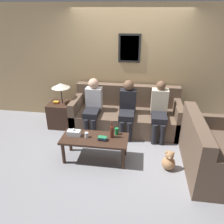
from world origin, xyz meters
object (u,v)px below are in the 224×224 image
Objects in this scene: couch_side at (212,154)px; person_middle at (127,106)px; couch_main at (126,115)px; drinking_glass at (87,135)px; coffee_table at (95,141)px; person_left at (93,104)px; person_right at (159,108)px; wine_bottle at (112,131)px; teddy_bear at (169,161)px.

couch_side is 1.30× the size of person_middle.
drinking_glass is (-0.58, -1.23, 0.18)m from couch_main.
couch_main is 0.39m from person_middle.
person_left is (-0.26, 1.03, 0.25)m from coffee_table.
couch_side is 2.48m from person_left.
couch_main is 0.80m from person_left.
couch_side is at bearing -0.07° from coffee_table.
person_middle is (0.04, -0.22, 0.32)m from couch_main.
couch_side is 1.35m from person_right.
coffee_table is at bearing -76.04° from person_left.
coffee_table is 1.15m from person_middle.
wine_bottle is at bearing -131.60° from person_right.
couch_main is at bearing 16.31° from person_left.
coffee_table is 12.49× the size of drinking_glass.
teddy_bear is at bearing -8.63° from wine_bottle.
drinking_glass is at bearing -83.56° from person_left.
wine_bottle is at bearing 12.04° from coffee_table.
wine_bottle reaches higher than teddy_bear.
person_right is at bearing 48.40° from wine_bottle.
teddy_bear is at bearing -35.92° from person_left.
person_right is (1.40, -0.01, -0.01)m from person_left.
teddy_bear is (-0.69, -0.09, -0.16)m from couch_side.
coffee_table is at bearing 176.11° from teddy_bear.
couch_main reaches higher than teddy_bear.
teddy_bear is (1.29, -0.09, -0.23)m from coffee_table.
couch_main is 25.05× the size of drinking_glass.
person_right is (-0.84, 1.02, 0.31)m from couch_side.
person_right reaches higher than couch_side.
couch_main is at bearing 122.46° from teddy_bear.
person_right reaches higher than couch_main.
couch_main is 1.56× the size of couch_side.
person_left is at bearing 179.47° from person_right.
drinking_glass is (-2.12, 0.00, 0.18)m from couch_side.
person_middle is (0.19, 0.95, 0.07)m from wine_bottle.
person_left is at bearing 119.69° from wine_bottle.
coffee_table is at bearing -0.45° from drinking_glass.
couch_side is 1.29× the size of person_right.
person_middle reaches higher than drinking_glass.
person_right is (0.85, 0.95, 0.06)m from wine_bottle.
wine_bottle is (-0.15, -1.17, 0.25)m from couch_main.
person_middle is (0.49, 1.02, 0.25)m from coffee_table.
coffee_table is at bearing 89.93° from couch_side.
person_middle is 0.99× the size of person_right.
person_right is (0.65, -0.00, -0.01)m from person_middle.
person_middle reaches higher than couch_side.
person_left is at bearing 96.44° from drinking_glass.
coffee_table is (-0.44, -1.23, 0.07)m from couch_main.
drinking_glass is 0.08× the size of person_left.
person_left is (-0.70, -0.21, 0.32)m from couch_main.
coffee_table is at bearing -109.82° from couch_main.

